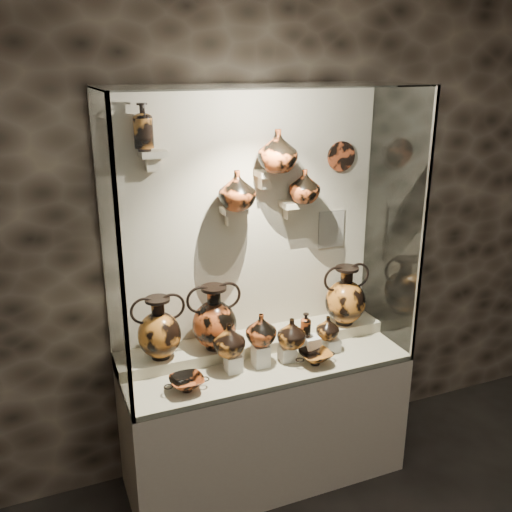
{
  "coord_description": "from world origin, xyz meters",
  "views": [
    {
      "loc": [
        -1.2,
        -0.59,
        2.51
      ],
      "look_at": [
        -0.03,
        2.24,
        1.47
      ],
      "focal_mm": 40.0,
      "sensor_mm": 36.0,
      "label": 1
    }
  ],
  "objects_px": {
    "ovoid_vase_a": "(237,190)",
    "ovoid_vase_b": "(278,151)",
    "ovoid_vase_c": "(304,186)",
    "lekythos_small": "(306,324)",
    "jug_e": "(327,327)",
    "amphora_mid": "(214,317)",
    "jug_a": "(229,339)",
    "lekythos_tall": "(143,124)",
    "amphora_left": "(159,328)",
    "jug_b": "(261,329)",
    "kylix_right": "(315,356)",
    "jug_c": "(291,333)",
    "amphora_right": "(345,295)",
    "kylix_left": "(187,383)"
  },
  "relations": [
    {
      "from": "ovoid_vase_a",
      "to": "ovoid_vase_b",
      "type": "height_order",
      "value": "ovoid_vase_b"
    },
    {
      "from": "ovoid_vase_c",
      "to": "lekythos_small",
      "type": "bearing_deg",
      "value": -87.57
    },
    {
      "from": "jug_e",
      "to": "ovoid_vase_c",
      "type": "height_order",
      "value": "ovoid_vase_c"
    },
    {
      "from": "amphora_mid",
      "to": "jug_a",
      "type": "xyz_separation_m",
      "value": [
        0.03,
        -0.17,
        -0.07
      ]
    },
    {
      "from": "amphora_mid",
      "to": "lekythos_tall",
      "type": "height_order",
      "value": "lekythos_tall"
    },
    {
      "from": "lekythos_tall",
      "to": "amphora_left",
      "type": "bearing_deg",
      "value": -95.55
    },
    {
      "from": "amphora_left",
      "to": "ovoid_vase_a",
      "type": "distance_m",
      "value": 0.89
    },
    {
      "from": "jug_b",
      "to": "kylix_right",
      "type": "relative_size",
      "value": 0.79
    },
    {
      "from": "amphora_mid",
      "to": "jug_b",
      "type": "xyz_separation_m",
      "value": [
        0.23,
        -0.17,
        -0.04
      ]
    },
    {
      "from": "jug_c",
      "to": "kylix_right",
      "type": "height_order",
      "value": "jug_c"
    },
    {
      "from": "ovoid_vase_a",
      "to": "ovoid_vase_b",
      "type": "relative_size",
      "value": 0.93
    },
    {
      "from": "jug_a",
      "to": "jug_e",
      "type": "distance_m",
      "value": 0.63
    },
    {
      "from": "kylix_right",
      "to": "ovoid_vase_a",
      "type": "bearing_deg",
      "value": 114.45
    },
    {
      "from": "amphora_mid",
      "to": "ovoid_vase_b",
      "type": "distance_m",
      "value": 1.03
    },
    {
      "from": "amphora_right",
      "to": "kylix_right",
      "type": "xyz_separation_m",
      "value": [
        -0.37,
        -0.29,
        -0.22
      ]
    },
    {
      "from": "amphora_right",
      "to": "kylix_left",
      "type": "distance_m",
      "value": 1.2
    },
    {
      "from": "kylix_left",
      "to": "ovoid_vase_a",
      "type": "bearing_deg",
      "value": 39.08
    },
    {
      "from": "amphora_left",
      "to": "kylix_left",
      "type": "height_order",
      "value": "amphora_left"
    },
    {
      "from": "jug_b",
      "to": "jug_c",
      "type": "distance_m",
      "value": 0.19
    },
    {
      "from": "jug_e",
      "to": "amphora_right",
      "type": "bearing_deg",
      "value": 54.78
    },
    {
      "from": "jug_c",
      "to": "lekythos_small",
      "type": "height_order",
      "value": "lekythos_small"
    },
    {
      "from": "ovoid_vase_b",
      "to": "ovoid_vase_c",
      "type": "height_order",
      "value": "ovoid_vase_b"
    },
    {
      "from": "amphora_left",
      "to": "ovoid_vase_a",
      "type": "bearing_deg",
      "value": 0.48
    },
    {
      "from": "lekythos_tall",
      "to": "ovoid_vase_c",
      "type": "height_order",
      "value": "lekythos_tall"
    },
    {
      "from": "amphora_left",
      "to": "amphora_mid",
      "type": "xyz_separation_m",
      "value": [
        0.33,
        -0.01,
        0.01
      ]
    },
    {
      "from": "jug_a",
      "to": "jug_e",
      "type": "xyz_separation_m",
      "value": [
        0.63,
        -0.0,
        -0.04
      ]
    },
    {
      "from": "kylix_left",
      "to": "ovoid_vase_b",
      "type": "xyz_separation_m",
      "value": [
        0.67,
        0.32,
        1.16
      ]
    },
    {
      "from": "lekythos_small",
      "to": "ovoid_vase_c",
      "type": "relative_size",
      "value": 0.88
    },
    {
      "from": "ovoid_vase_a",
      "to": "ovoid_vase_b",
      "type": "xyz_separation_m",
      "value": [
        0.24,
        -0.01,
        0.21
      ]
    },
    {
      "from": "ovoid_vase_b",
      "to": "ovoid_vase_a",
      "type": "bearing_deg",
      "value": 179.71
    },
    {
      "from": "amphora_right",
      "to": "jug_c",
      "type": "relative_size",
      "value": 2.17
    },
    {
      "from": "jug_c",
      "to": "lekythos_tall",
      "type": "relative_size",
      "value": 0.64
    },
    {
      "from": "amphora_left",
      "to": "jug_e",
      "type": "xyz_separation_m",
      "value": [
        0.99,
        -0.18,
        -0.1
      ]
    },
    {
      "from": "jug_c",
      "to": "jug_a",
      "type": "bearing_deg",
      "value": -162.26
    },
    {
      "from": "amphora_right",
      "to": "ovoid_vase_b",
      "type": "height_order",
      "value": "ovoid_vase_b"
    },
    {
      "from": "jug_c",
      "to": "lekythos_tall",
      "type": "height_order",
      "value": "lekythos_tall"
    },
    {
      "from": "jug_e",
      "to": "ovoid_vase_a",
      "type": "bearing_deg",
      "value": 173.21
    },
    {
      "from": "jug_a",
      "to": "jug_e",
      "type": "height_order",
      "value": "jug_a"
    },
    {
      "from": "kylix_right",
      "to": "ovoid_vase_b",
      "type": "relative_size",
      "value": 1.0
    },
    {
      "from": "kylix_right",
      "to": "ovoid_vase_a",
      "type": "distance_m",
      "value": 1.07
    },
    {
      "from": "jug_a",
      "to": "jug_e",
      "type": "relative_size",
      "value": 1.3
    },
    {
      "from": "kylix_left",
      "to": "ovoid_vase_a",
      "type": "distance_m",
      "value": 1.09
    },
    {
      "from": "jug_b",
      "to": "jug_c",
      "type": "height_order",
      "value": "jug_b"
    },
    {
      "from": "amphora_left",
      "to": "jug_a",
      "type": "xyz_separation_m",
      "value": [
        0.36,
        -0.18,
        -0.06
      ]
    },
    {
      "from": "ovoid_vase_b",
      "to": "jug_a",
      "type": "bearing_deg",
      "value": -149.75
    },
    {
      "from": "kylix_left",
      "to": "lekythos_small",
      "type": "bearing_deg",
      "value": 9.51
    },
    {
      "from": "ovoid_vase_b",
      "to": "ovoid_vase_c",
      "type": "relative_size",
      "value": 1.21
    },
    {
      "from": "jug_a",
      "to": "ovoid_vase_c",
      "type": "distance_m",
      "value": 1.0
    },
    {
      "from": "amphora_right",
      "to": "lekythos_tall",
      "type": "relative_size",
      "value": 1.4
    },
    {
      "from": "amphora_mid",
      "to": "jug_a",
      "type": "height_order",
      "value": "amphora_mid"
    }
  ]
}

